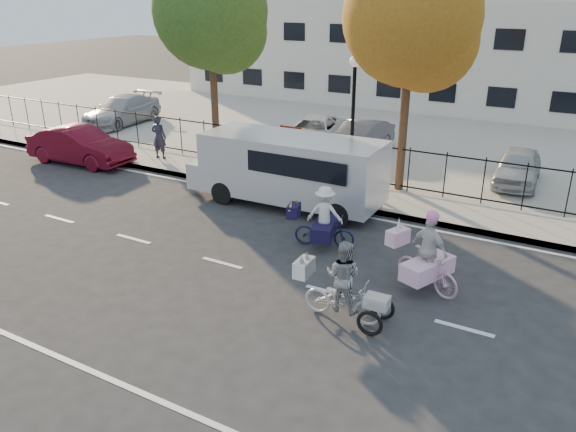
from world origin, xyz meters
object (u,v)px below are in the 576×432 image
Objects in this scene: white_van at (289,168)px; pedestrian at (159,137)px; unicorn_bike at (427,261)px; lot_car_b at (314,132)px; lot_car_a at (122,110)px; lot_car_d at (518,166)px; zebra_trike at (343,290)px; lamppost at (354,99)px; bull_bike at (324,223)px; lot_car_c at (360,137)px; red_sedan at (80,146)px.

pedestrian is (-6.89, 1.73, -0.22)m from white_van.
lot_car_b is at bearing 60.72° from unicorn_bike.
lot_car_a is 10.41m from lot_car_b.
pedestrian is at bearing -167.74° from lot_car_d.
white_van reaches higher than lot_car_b.
white_van reaches higher than zebra_trike.
lamppost is 14.48m from lot_car_a.
bull_bike is at bearing 94.03° from unicorn_bike.
lot_car_b is at bearing -177.05° from lot_car_c.
lot_car_b is at bearing 109.25° from white_van.
bull_bike is 0.53× the size of lot_car_d.
zebra_trike is at bearing -52.49° from white_van.
lamppost is 2.12× the size of zebra_trike.
lot_car_d is at bearing 17.99° from unicorn_bike.
unicorn_bike is 0.50× the size of lot_car_c.
bull_bike is 0.30× the size of white_van.
lot_car_a is at bearing 27.44° from red_sedan.
lot_car_d is at bearing -17.82° from lot_car_b.
bull_bike is 1.09× the size of pedestrian.
zebra_trike is at bearing -67.44° from lamppost.
unicorn_bike reaches higher than bull_bike.
lot_car_c reaches higher than red_sedan.
pedestrian is at bearing 51.84° from bull_bike.
white_van is 1.78× the size of lot_car_d.
zebra_trike is (3.18, -7.66, -2.43)m from lamppost.
zebra_trike is 1.04× the size of unicorn_bike.
lamppost is at bearing -81.02° from red_sedan.
zebra_trike is at bearing -38.61° from lot_car_a.
pedestrian reaches higher than lot_car_b.
zebra_trike reaches higher than red_sedan.
lot_car_a is (-17.09, 10.98, 0.16)m from zebra_trike.
bull_bike is at bearing -74.85° from lamppost.
red_sedan is 16.40m from lot_car_d.
bull_bike is 0.47× the size of lot_car_c.
zebra_trike is 1.20× the size of pedestrian.
lamppost is 0.98× the size of lot_car_b.
bull_bike reaches higher than lot_car_b.
pedestrian is 0.43× the size of lot_car_c.
unicorn_bike reaches higher than pedestrian.
lamppost reaches higher than unicorn_bike.
white_van is at bearing -29.60° from lot_car_a.
red_sedan is 0.92× the size of lot_car_a.
bull_bike reaches higher than red_sedan.
lamppost is 7.47m from unicorn_bike.
lot_car_c is at bearing -2.38° from lot_car_a.
white_van is at bearing 80.56° from unicorn_bike.
lot_car_a is 1.08× the size of lot_car_b.
pedestrian is (-9.26, 4.06, 0.33)m from bull_bike.
lot_car_c is at bearing 18.64° from zebra_trike.
lamppost is 8.65m from zebra_trike.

